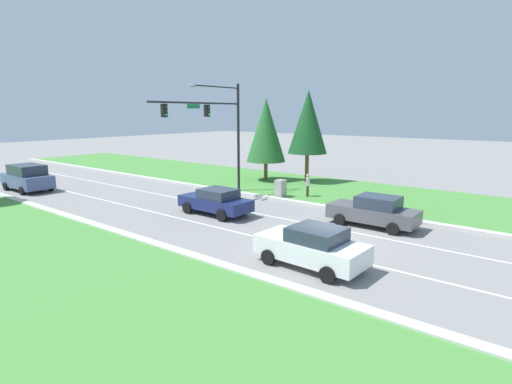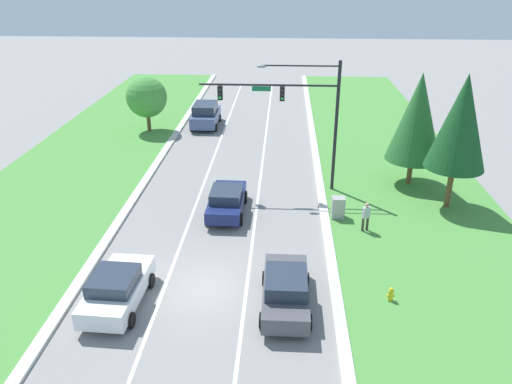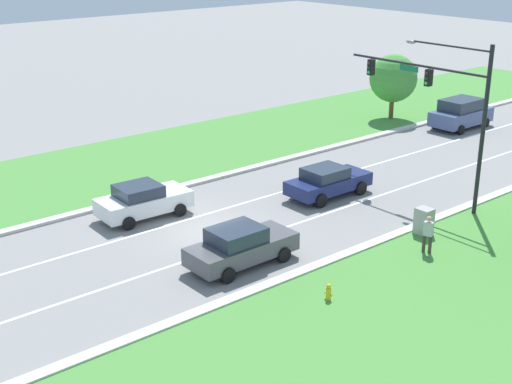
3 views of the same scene
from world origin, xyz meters
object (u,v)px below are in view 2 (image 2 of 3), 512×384
object	(u,v)px
slate_blue_suv	(206,115)
navy_sedan	(227,200)
utility_cabinet	(338,208)
traffic_signal_mast	(297,106)
fire_hydrant	(391,295)
pedestrian	(366,216)
white_sedan	(117,288)
graphite_sedan	(286,290)
conifer_near_right_tree	(461,122)
conifer_far_right_tree	(417,117)
oak_near_left_tree	(146,97)

from	to	relation	value
slate_blue_suv	navy_sedan	distance (m)	16.84
utility_cabinet	traffic_signal_mast	bearing A→B (deg)	121.20
utility_cabinet	fire_hydrant	world-z (taller)	utility_cabinet
slate_blue_suv	pedestrian	size ratio (longest dim) A/B	2.76
white_sedan	utility_cabinet	distance (m)	12.81
white_sedan	slate_blue_suv	bearing A→B (deg)	92.65
traffic_signal_mast	graphite_sedan	size ratio (longest dim) A/B	1.77
utility_cabinet	pedestrian	world-z (taller)	pedestrian
slate_blue_suv	graphite_sedan	distance (m)	25.71
traffic_signal_mast	white_sedan	size ratio (longest dim) A/B	1.85
traffic_signal_mast	navy_sedan	size ratio (longest dim) A/B	1.79
fire_hydrant	conifer_near_right_tree	size ratio (longest dim) A/B	0.09
graphite_sedan	navy_sedan	size ratio (longest dim) A/B	1.01
utility_cabinet	conifer_far_right_tree	distance (m)	8.02
slate_blue_suv	white_sedan	size ratio (longest dim) A/B	1.06
graphite_sedan	navy_sedan	world-z (taller)	graphite_sedan
navy_sedan	conifer_near_right_tree	xyz separation A→B (m)	(12.65, 1.43, 4.33)
graphite_sedan	conifer_near_right_tree	xyz separation A→B (m)	(9.30, 9.72, 4.31)
utility_cabinet	conifer_near_right_tree	size ratio (longest dim) A/B	0.16
conifer_near_right_tree	oak_near_left_tree	xyz separation A→B (m)	(-20.83, 13.18, -2.19)
traffic_signal_mast	fire_hydrant	xyz separation A→B (m)	(3.86, -11.29, -4.98)
graphite_sedan	conifer_far_right_tree	distance (m)	15.60
white_sedan	conifer_near_right_tree	bearing A→B (deg)	34.17
pedestrian	conifer_far_right_tree	xyz separation A→B (m)	(3.68, 6.46, 3.49)
traffic_signal_mast	navy_sedan	xyz separation A→B (m)	(-3.88, -3.54, -4.52)
slate_blue_suv	conifer_near_right_tree	bearing A→B (deg)	-43.05
conifer_near_right_tree	graphite_sedan	bearing A→B (deg)	-133.74
traffic_signal_mast	conifer_near_right_tree	distance (m)	9.03
traffic_signal_mast	navy_sedan	bearing A→B (deg)	-137.61
oak_near_left_tree	slate_blue_suv	bearing A→B (deg)	21.99
navy_sedan	utility_cabinet	bearing A→B (deg)	-2.35
graphite_sedan	oak_near_left_tree	xyz separation A→B (m)	(-11.52, 22.91, 2.12)
pedestrian	oak_near_left_tree	size ratio (longest dim) A/B	0.37
white_sedan	navy_sedan	bearing A→B (deg)	69.93
graphite_sedan	conifer_near_right_tree	bearing A→B (deg)	46.15
traffic_signal_mast	conifer_far_right_tree	xyz separation A→B (m)	(7.31, 1.17, -0.90)
slate_blue_suv	conifer_near_right_tree	xyz separation A→B (m)	(16.31, -15.01, 4.11)
white_sedan	fire_hydrant	world-z (taller)	white_sedan
slate_blue_suv	fire_hydrant	world-z (taller)	slate_blue_suv
slate_blue_suv	pedestrian	world-z (taller)	slate_blue_suv
traffic_signal_mast	conifer_far_right_tree	bearing A→B (deg)	9.08
utility_cabinet	conifer_far_right_tree	world-z (taller)	conifer_far_right_tree
oak_near_left_tree	conifer_far_right_tree	xyz separation A→B (m)	(19.36, -9.91, 1.48)
utility_cabinet	pedestrian	xyz separation A→B (m)	(1.29, -1.44, 0.30)
white_sedan	graphite_sedan	bearing A→B (deg)	4.95
graphite_sedan	conifer_far_right_tree	xyz separation A→B (m)	(7.84, 13.00, 3.60)
fire_hydrant	conifer_far_right_tree	distance (m)	13.55
graphite_sedan	navy_sedan	xyz separation A→B (m)	(-3.35, 8.29, -0.02)
traffic_signal_mast	pedestrian	xyz separation A→B (m)	(3.63, -5.29, -4.39)
pedestrian	conifer_far_right_tree	world-z (taller)	conifer_far_right_tree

